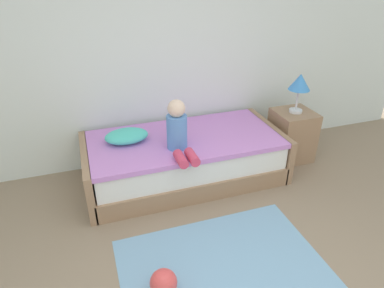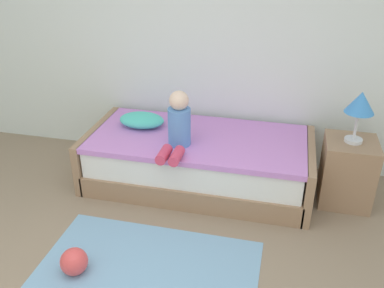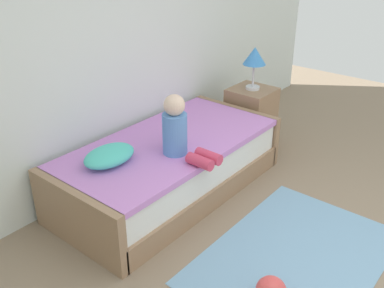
{
  "view_description": "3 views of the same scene",
  "coord_description": "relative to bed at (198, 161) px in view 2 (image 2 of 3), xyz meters",
  "views": [
    {
      "loc": [
        -0.66,
        -1.03,
        2.13
      ],
      "look_at": [
        0.28,
        1.75,
        0.55
      ],
      "focal_mm": 31.72,
      "sensor_mm": 36.0,
      "label": 1
    },
    {
      "loc": [
        1.03,
        -1.38,
        2.22
      ],
      "look_at": [
        0.28,
        1.75,
        0.55
      ],
      "focal_mm": 39.0,
      "sensor_mm": 36.0,
      "label": 2
    },
    {
      "loc": [
        -2.22,
        -0.29,
        2.16
      ],
      "look_at": [
        0.28,
        1.75,
        0.55
      ],
      "focal_mm": 40.96,
      "sensor_mm": 36.0,
      "label": 3
    }
  ],
  "objects": [
    {
      "name": "wall_rear",
      "position": [
        -0.28,
        0.6,
        1.2
      ],
      "size": [
        7.2,
        0.1,
        2.9
      ],
      "primitive_type": "cube",
      "color": "silver",
      "rests_on": "ground"
    },
    {
      "name": "bed",
      "position": [
        0.0,
        0.0,
        0.0
      ],
      "size": [
        2.11,
        1.0,
        0.5
      ],
      "color": "#997556",
      "rests_on": "ground"
    },
    {
      "name": "nightstand",
      "position": [
        1.35,
        0.02,
        0.05
      ],
      "size": [
        0.44,
        0.44,
        0.6
      ],
      "primitive_type": "cube",
      "color": "#997556",
      "rests_on": "ground"
    },
    {
      "name": "table_lamp",
      "position": [
        1.35,
        0.02,
        0.69
      ],
      "size": [
        0.24,
        0.24,
        0.45
      ],
      "color": "silver",
      "rests_on": "nightstand"
    },
    {
      "name": "child_figure",
      "position": [
        -0.13,
        -0.23,
        0.46
      ],
      "size": [
        0.2,
        0.51,
        0.5
      ],
      "color": "#598CD1",
      "rests_on": "bed"
    },
    {
      "name": "pillow",
      "position": [
        -0.59,
        0.1,
        0.32
      ],
      "size": [
        0.44,
        0.3,
        0.13
      ],
      "primitive_type": "ellipsoid",
      "color": "#4CCCBC",
      "rests_on": "bed"
    },
    {
      "name": "toy_ball",
      "position": [
        -0.6,
        -1.38,
        -0.15
      ],
      "size": [
        0.2,
        0.2,
        0.2
      ],
      "primitive_type": "sphere",
      "color": "#E54C4C",
      "rests_on": "ground"
    },
    {
      "name": "area_rug",
      "position": [
        -0.1,
        -1.3,
        -0.24
      ],
      "size": [
        1.6,
        1.1,
        0.01
      ],
      "primitive_type": "cube",
      "color": "#7AA8CC",
      "rests_on": "ground"
    }
  ]
}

